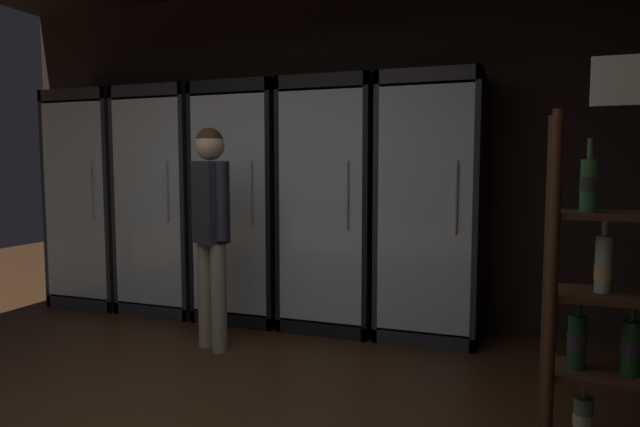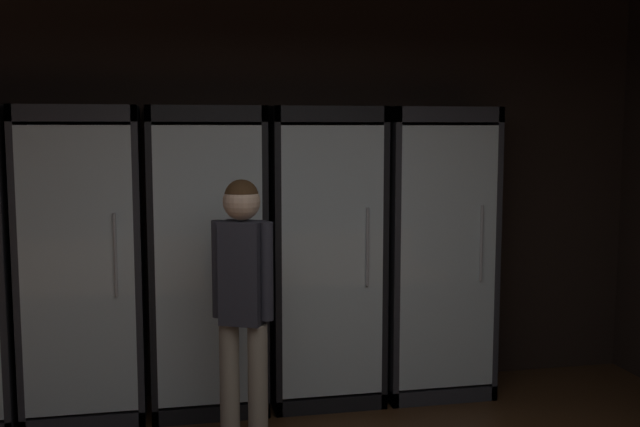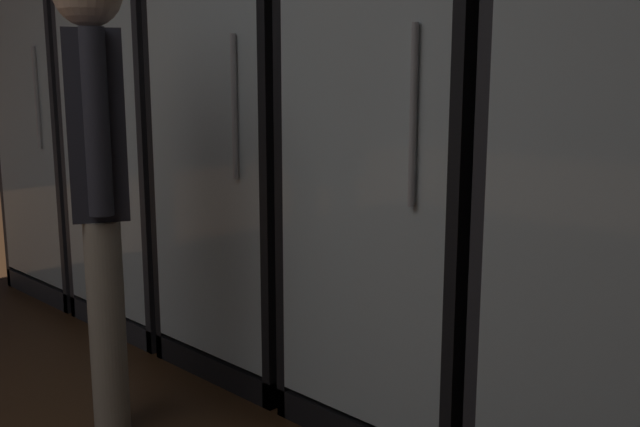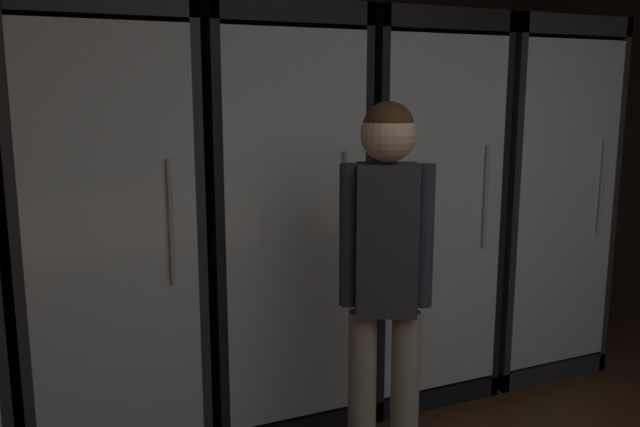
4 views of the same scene
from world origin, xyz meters
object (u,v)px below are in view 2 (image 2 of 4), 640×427
cooler_right (323,259)px  cooler_far_right (432,253)px  shopper_near (243,291)px  cooler_left (83,267)px  cooler_center (207,262)px

cooler_right → cooler_far_right: bearing=-0.1°
shopper_near → cooler_left: bearing=138.3°
cooler_right → cooler_left: bearing=-180.0°
cooler_center → cooler_right: (0.78, -0.00, -0.01)m
cooler_left → shopper_near: bearing=-41.7°
cooler_right → shopper_near: bearing=-127.2°
cooler_left → cooler_far_right: bearing=-0.0°
cooler_left → cooler_right: bearing=0.0°
cooler_center → cooler_far_right: 1.55m
cooler_left → shopper_near: (0.92, -0.82, -0.02)m
shopper_near → cooler_far_right: bearing=30.4°
cooler_center → shopper_near: 0.84m
cooler_center → shopper_near: (0.15, -0.82, -0.02)m
cooler_center → shopper_near: size_ratio=1.27×
cooler_far_right → shopper_near: bearing=-149.6°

